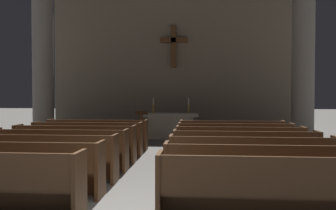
{
  "coord_description": "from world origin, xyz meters",
  "views": [
    {
      "loc": [
        1.07,
        -4.69,
        1.72
      ],
      "look_at": [
        0.0,
        7.82,
        1.37
      ],
      "focal_mm": 37.44,
      "sensor_mm": 36.0,
      "label": 1
    }
  ],
  "objects_px": {
    "pew_left_row_7": "(98,134)",
    "pew_left_row_4": "(59,149)",
    "pew_right_row_2": "(262,173)",
    "column_left_second": "(43,67)",
    "pew_right_row_1": "(277,190)",
    "pew_right_row_3": "(252,161)",
    "pew_left_row_3": "(39,157)",
    "candlestick_left": "(153,108)",
    "column_right_second": "(303,65)",
    "lectern": "(141,127)",
    "pew_right_row_4": "(245,152)",
    "altar": "(171,125)",
    "pew_right_row_7": "(232,136)",
    "pew_left_row_6": "(87,138)",
    "candlestick_right": "(188,108)",
    "pew_right_row_6": "(235,140)",
    "pew_right_row_5": "(239,145)",
    "pew_left_row_5": "(75,143)",
    "pew_left_row_2": "(11,168)"
  },
  "relations": [
    {
      "from": "pew_left_row_7",
      "to": "pew_left_row_4",
      "type": "bearing_deg",
      "value": -90.0
    },
    {
      "from": "pew_right_row_2",
      "to": "pew_left_row_4",
      "type": "bearing_deg",
      "value": 153.83
    },
    {
      "from": "pew_left_row_7",
      "to": "column_left_second",
      "type": "height_order",
      "value": "column_left_second"
    },
    {
      "from": "pew_right_row_1",
      "to": "pew_right_row_3",
      "type": "bearing_deg",
      "value": 90.0
    },
    {
      "from": "pew_right_row_1",
      "to": "pew_left_row_7",
      "type": "bearing_deg",
      "value": 124.15
    },
    {
      "from": "pew_left_row_3",
      "to": "candlestick_left",
      "type": "bearing_deg",
      "value": 78.83
    },
    {
      "from": "column_right_second",
      "to": "lectern",
      "type": "height_order",
      "value": "column_right_second"
    },
    {
      "from": "pew_right_row_4",
      "to": "altar",
      "type": "xyz_separation_m",
      "value": [
        -2.11,
        6.08,
        0.06
      ]
    },
    {
      "from": "pew_right_row_1",
      "to": "pew_right_row_4",
      "type": "bearing_deg",
      "value": 90.0
    },
    {
      "from": "pew_left_row_7",
      "to": "pew_right_row_1",
      "type": "xyz_separation_m",
      "value": [
        4.21,
        -6.21,
        0.0
      ]
    },
    {
      "from": "pew_left_row_7",
      "to": "pew_right_row_7",
      "type": "distance_m",
      "value": 4.21
    },
    {
      "from": "pew_left_row_6",
      "to": "pew_left_row_3",
      "type": "bearing_deg",
      "value": -90.0
    },
    {
      "from": "pew_right_row_1",
      "to": "candlestick_left",
      "type": "distance_m",
      "value": 9.63
    },
    {
      "from": "pew_left_row_3",
      "to": "column_left_second",
      "type": "height_order",
      "value": "column_left_second"
    },
    {
      "from": "pew_right_row_1",
      "to": "altar",
      "type": "xyz_separation_m",
      "value": [
        -2.11,
        9.18,
        0.06
      ]
    },
    {
      "from": "candlestick_left",
      "to": "pew_left_row_6",
      "type": "bearing_deg",
      "value": -109.31
    },
    {
      "from": "pew_left_row_4",
      "to": "candlestick_right",
      "type": "distance_m",
      "value": 6.73
    },
    {
      "from": "pew_left_row_7",
      "to": "column_left_second",
      "type": "relative_size",
      "value": 0.55
    },
    {
      "from": "pew_right_row_6",
      "to": "column_right_second",
      "type": "xyz_separation_m",
      "value": [
        2.71,
        3.08,
        2.32
      ]
    },
    {
      "from": "column_left_second",
      "to": "candlestick_left",
      "type": "height_order",
      "value": "column_left_second"
    },
    {
      "from": "candlestick_right",
      "to": "pew_right_row_5",
      "type": "bearing_deg",
      "value": -74.44
    },
    {
      "from": "altar",
      "to": "pew_left_row_5",
      "type": "bearing_deg",
      "value": -112.65
    },
    {
      "from": "pew_left_row_5",
      "to": "candlestick_right",
      "type": "height_order",
      "value": "candlestick_right"
    },
    {
      "from": "pew_left_row_7",
      "to": "pew_right_row_1",
      "type": "height_order",
      "value": "same"
    },
    {
      "from": "pew_right_row_6",
      "to": "pew_right_row_7",
      "type": "xyz_separation_m",
      "value": [
        0.0,
        1.03,
        0.0
      ]
    },
    {
      "from": "pew_right_row_1",
      "to": "column_right_second",
      "type": "distance_m",
      "value": 8.99
    },
    {
      "from": "altar",
      "to": "pew_left_row_6",
      "type": "bearing_deg",
      "value": -117.69
    },
    {
      "from": "pew_left_row_4",
      "to": "pew_right_row_2",
      "type": "xyz_separation_m",
      "value": [
        4.21,
        -2.07,
        0.0
      ]
    },
    {
      "from": "pew_left_row_4",
      "to": "pew_left_row_7",
      "type": "bearing_deg",
      "value": 90.0
    },
    {
      "from": "pew_right_row_3",
      "to": "pew_right_row_5",
      "type": "relative_size",
      "value": 1.0
    },
    {
      "from": "pew_left_row_2",
      "to": "candlestick_left",
      "type": "distance_m",
      "value": 8.3
    },
    {
      "from": "pew_left_row_4",
      "to": "candlestick_left",
      "type": "height_order",
      "value": "candlestick_left"
    },
    {
      "from": "pew_left_row_2",
      "to": "pew_right_row_1",
      "type": "distance_m",
      "value": 4.34
    },
    {
      "from": "pew_left_row_4",
      "to": "column_right_second",
      "type": "distance_m",
      "value": 8.93
    },
    {
      "from": "pew_left_row_2",
      "to": "pew_right_row_5",
      "type": "xyz_separation_m",
      "value": [
        4.21,
        3.1,
        0.0
      ]
    },
    {
      "from": "pew_left_row_7",
      "to": "pew_right_row_4",
      "type": "height_order",
      "value": "same"
    },
    {
      "from": "column_right_second",
      "to": "altar",
      "type": "relative_size",
      "value": 2.62
    },
    {
      "from": "pew_left_row_5",
      "to": "lectern",
      "type": "relative_size",
      "value": 2.74
    },
    {
      "from": "candlestick_left",
      "to": "pew_right_row_6",
      "type": "bearing_deg",
      "value": -55.03
    },
    {
      "from": "pew_left_row_6",
      "to": "column_right_second",
      "type": "height_order",
      "value": "column_right_second"
    },
    {
      "from": "column_left_second",
      "to": "pew_left_row_3",
      "type": "bearing_deg",
      "value": -66.35
    },
    {
      "from": "pew_right_row_2",
      "to": "pew_right_row_7",
      "type": "relative_size",
      "value": 1.0
    },
    {
      "from": "pew_left_row_7",
      "to": "pew_right_row_7",
      "type": "height_order",
      "value": "same"
    },
    {
      "from": "pew_right_row_2",
      "to": "pew_right_row_6",
      "type": "height_order",
      "value": "same"
    },
    {
      "from": "pew_right_row_2",
      "to": "pew_right_row_3",
      "type": "xyz_separation_m",
      "value": [
        0.0,
        1.03,
        0.0
      ]
    },
    {
      "from": "pew_right_row_2",
      "to": "column_right_second",
      "type": "distance_m",
      "value": 8.05
    },
    {
      "from": "pew_right_row_4",
      "to": "candlestick_right",
      "type": "height_order",
      "value": "candlestick_right"
    },
    {
      "from": "pew_left_row_5",
      "to": "candlestick_right",
      "type": "xyz_separation_m",
      "value": [
        2.81,
        5.04,
        0.72
      ]
    },
    {
      "from": "pew_right_row_5",
      "to": "pew_left_row_3",
      "type": "bearing_deg",
      "value": -153.83
    },
    {
      "from": "pew_right_row_1",
      "to": "lectern",
      "type": "xyz_separation_m",
      "value": [
        -3.09,
        7.98,
        0.07
      ]
    }
  ]
}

